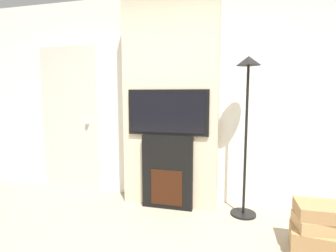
# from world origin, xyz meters

# --- Properties ---
(wall_back) EXTENTS (6.00, 0.06, 2.70)m
(wall_back) POSITION_xyz_m (0.00, 2.03, 1.35)
(wall_back) COLOR silver
(wall_back) RESTS_ON ground_plane
(chimney_breast) EXTENTS (1.18, 0.32, 2.70)m
(chimney_breast) POSITION_xyz_m (0.00, 1.84, 1.35)
(chimney_breast) COLOR beige
(chimney_breast) RESTS_ON ground_plane
(fireplace) EXTENTS (0.63, 0.15, 0.92)m
(fireplace) POSITION_xyz_m (0.00, 1.68, 0.46)
(fireplace) COLOR black
(fireplace) RESTS_ON ground_plane
(television) EXTENTS (0.99, 0.07, 0.55)m
(television) POSITION_xyz_m (0.00, 1.68, 1.19)
(television) COLOR black
(television) RESTS_ON fireplace
(floor_lamp) EXTENTS (0.29, 0.29, 1.83)m
(floor_lamp) POSITION_xyz_m (0.91, 1.69, 1.29)
(floor_lamp) COLOR black
(floor_lamp) RESTS_ON ground_plane
(box_stack) EXTENTS (0.42, 0.38, 0.44)m
(box_stack) POSITION_xyz_m (1.51, 1.09, 0.22)
(box_stack) COLOR #A37A4C
(box_stack) RESTS_ON ground_plane
(entry_door) EXTENTS (0.88, 0.09, 2.09)m
(entry_door) POSITION_xyz_m (-1.57, 1.97, 1.05)
(entry_door) COLOR beige
(entry_door) RESTS_ON ground_plane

